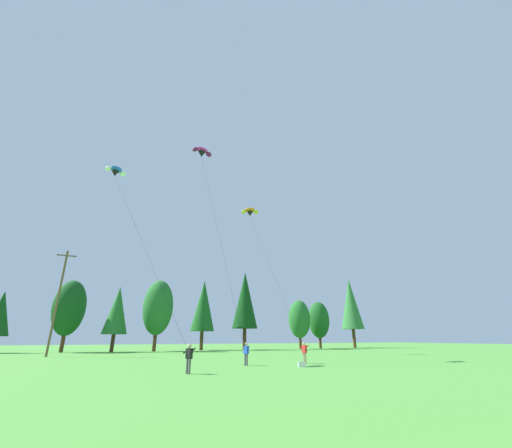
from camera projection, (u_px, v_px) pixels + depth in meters
name	position (u px, v px, depth m)	size (l,w,h in m)	color
treeline_tree_c	(0.00, 313.00, 46.47)	(3.51, 3.51, 8.69)	#472D19
treeline_tree_d	(69.00, 308.00, 48.93)	(4.67, 4.67, 10.64)	#472D19
treeline_tree_e	(117.00, 310.00, 50.29)	(3.77, 3.77, 9.87)	#472D19
treeline_tree_f	(158.00, 307.00, 52.83)	(4.86, 4.86, 11.32)	#472D19
treeline_tree_g	(203.00, 306.00, 58.10)	(4.28, 4.28, 12.19)	#472D19
treeline_tree_h	(245.00, 300.00, 60.18)	(4.72, 4.72, 14.16)	#472D19
treeline_tree_i	(299.00, 319.00, 62.91)	(4.29, 4.29, 9.22)	#472D19
treeline_tree_j	(319.00, 320.00, 66.01)	(4.29, 4.29, 9.22)	#472D19
treeline_tree_k	(351.00, 304.00, 72.02)	(4.89, 4.89, 14.95)	#472D19
utility_pole	(58.00, 299.00, 38.20)	(2.20, 0.26, 12.44)	brown
kite_flyer_near	(189.00, 356.00, 19.30)	(0.75, 0.76, 1.69)	#4C4C51
kite_flyer_mid	(246.00, 352.00, 25.03)	(0.41, 0.60, 1.69)	#4C4C51
kite_flyer_far	(304.00, 351.00, 26.89)	(0.65, 0.68, 1.69)	gray
parafoil_kite_high_blue_white	(116.00, 171.00, 32.43)	(7.02, 12.29, 17.04)	blue
parafoil_kite_mid_magenta	(202.00, 152.00, 39.73)	(3.69, 9.89, 23.45)	#D12893
parafoil_kite_far_orange	(250.00, 212.00, 50.36)	(4.41, 19.24, 20.05)	orange
picnic_cooler	(302.00, 364.00, 23.66)	(0.52, 0.36, 0.34)	white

